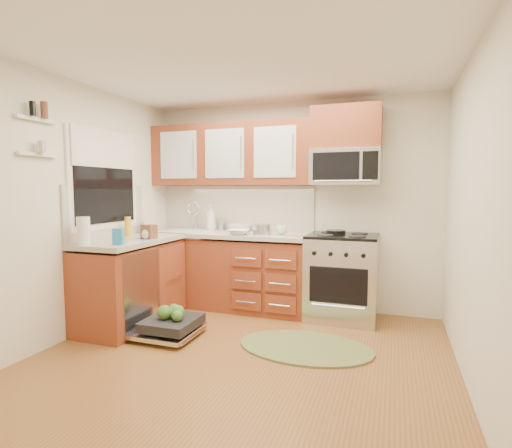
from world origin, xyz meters
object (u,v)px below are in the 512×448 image
at_px(skillet, 336,232).
at_px(paper_towel_roll, 83,231).
at_px(sink, 188,241).
at_px(cup, 282,230).
at_px(dishwasher, 168,327).
at_px(range, 342,277).
at_px(stock_pot, 262,229).
at_px(bowl_a, 239,232).
at_px(rug, 305,347).
at_px(cutting_board, 297,235).
at_px(microwave, 345,167).
at_px(upper_cabinets, 230,155).
at_px(bowl_b, 240,228).

height_order(skillet, paper_towel_roll, paper_towel_roll).
bearing_deg(sink, cup, 1.29).
bearing_deg(sink, dishwasher, -70.80).
relative_size(range, sink, 1.53).
bearing_deg(stock_pot, cup, 33.73).
distance_m(dishwasher, bowl_a, 1.33).
xyz_separation_m(rug, stock_pot, (-0.70, 0.86, 0.98)).
bearing_deg(rug, paper_towel_roll, -166.79).
distance_m(dishwasher, cutting_board, 1.69).
distance_m(sink, bowl_a, 0.80).
bearing_deg(paper_towel_roll, microwave, 34.98).
xyz_separation_m(range, rug, (-0.20, -0.97, -0.46)).
bearing_deg(upper_cabinets, skillet, -3.71).
xyz_separation_m(range, cup, (-0.71, 0.02, 0.50)).
relative_size(rug, bowl_b, 4.31).
bearing_deg(dishwasher, rug, 6.78).
height_order(sink, bowl_a, bowl_a).
relative_size(microwave, bowl_a, 3.07).
distance_m(bowl_a, cup, 0.50).
bearing_deg(bowl_a, cup, 23.17).
xyz_separation_m(sink, stock_pot, (1.03, -0.10, 0.19)).
height_order(upper_cabinets, skillet, upper_cabinets).
height_order(rug, cup, cup).
relative_size(range, stock_pot, 4.47).
bearing_deg(bowl_a, stock_pot, 14.01).
bearing_deg(stock_pot, microwave, 14.52).
relative_size(rug, cutting_board, 4.93).
height_order(dishwasher, cup, cup).
height_order(stock_pot, cup, stock_pot).
bearing_deg(dishwasher, bowl_b, 79.33).
xyz_separation_m(range, dishwasher, (-1.54, -1.13, -0.38)).
relative_size(dishwasher, stock_pot, 3.30).
distance_m(rug, stock_pot, 1.48).
bearing_deg(microwave, rug, -100.54).
bearing_deg(microwave, paper_towel_roll, -145.02).
xyz_separation_m(cutting_board, bowl_a, (-0.67, -0.08, 0.02)).
bearing_deg(stock_pot, range, 7.19).
distance_m(skillet, paper_towel_roll, 2.63).
xyz_separation_m(dishwasher, bowl_a, (0.37, 0.95, 0.86)).
bearing_deg(stock_pot, rug, -50.75).
bearing_deg(cup, dishwasher, -126.00).
bearing_deg(skillet, range, -34.39).
bearing_deg(paper_towel_roll, cup, 43.66).
relative_size(upper_cabinets, dishwasher, 2.93).
bearing_deg(upper_cabinets, microwave, -1.02).
distance_m(upper_cabinets, cutting_board, 1.33).
bearing_deg(upper_cabinets, cup, -10.33).
height_order(range, bowl_a, bowl_a).
bearing_deg(cutting_board, upper_cabinets, 164.89).
xyz_separation_m(upper_cabinets, skillet, (1.32, -0.09, -0.90)).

